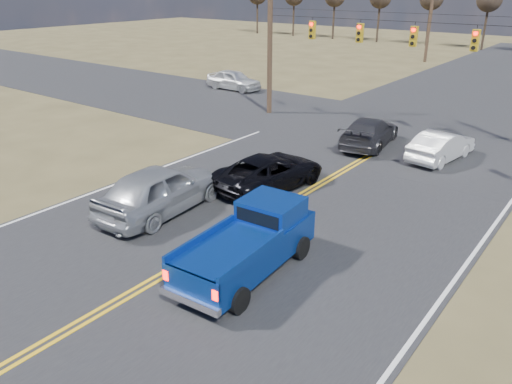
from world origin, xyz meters
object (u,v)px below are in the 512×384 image
Objects in this scene: dgrey_car_queue at (369,132)px; pickup_truck at (250,243)px; silver_suv at (161,189)px; cross_car_west at (234,80)px; black_suv at (269,172)px; white_car_queue at (441,146)px.

pickup_truck is at bearing 92.66° from dgrey_car_queue.
pickup_truck reaches higher than silver_suv.
cross_car_west is at bearing -61.42° from silver_suv.
pickup_truck is 13.57m from dgrey_car_queue.
black_suv is 1.02× the size of dgrey_car_queue.
black_suv is at bearing -136.86° from cross_car_west.
white_car_queue is 19.74m from cross_car_west.
black_suv is 7.81m from dgrey_car_queue.
black_suv is (-3.33, 5.54, -0.21)m from pickup_truck.
white_car_queue is 0.85× the size of dgrey_car_queue.
pickup_truck is at bearing 161.81° from silver_suv.
silver_suv reaches higher than white_car_queue.
silver_suv is 1.07× the size of dgrey_car_queue.
pickup_truck reaches higher than cross_car_west.
pickup_truck is at bearing -139.96° from cross_car_west.
cross_car_west is at bearing -12.49° from white_car_queue.
pickup_truck is 26.67m from cross_car_west.
dgrey_car_queue is at bearing -89.02° from black_suv.
cross_car_west is (-12.33, 18.93, -0.14)m from silver_suv.
silver_suv is at bearing 69.83° from dgrey_car_queue.
silver_suv reaches higher than dgrey_car_queue.
cross_car_west is at bearing 127.12° from pickup_truck.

